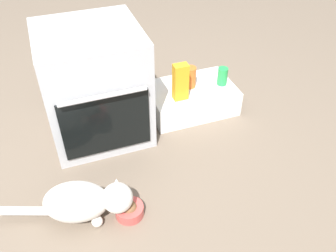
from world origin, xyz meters
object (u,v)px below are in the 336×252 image
at_px(soda_can, 222,76).
at_px(sauce_jar, 190,77).
at_px(juice_carton, 180,82).
at_px(pantry_cabinet, 191,98).
at_px(food_bowl, 129,210).
at_px(oven, 95,85).
at_px(cat, 84,201).

relative_size(soda_can, sauce_jar, 0.86).
height_order(sauce_jar, juice_carton, juice_carton).
bearing_deg(pantry_cabinet, food_bowl, -131.37).
relative_size(oven, cat, 1.03).
height_order(pantry_cabinet, food_bowl, pantry_cabinet).
height_order(cat, soda_can, soda_can).
relative_size(food_bowl, sauce_jar, 1.02).
xyz_separation_m(soda_can, juice_carton, (-0.32, -0.06, 0.06)).
distance_m(food_bowl, juice_carton, 0.85).
relative_size(pantry_cabinet, juice_carton, 2.36).
bearing_deg(soda_can, cat, -148.98).
height_order(oven, food_bowl, oven).
height_order(oven, cat, oven).
height_order(oven, pantry_cabinet, oven).
height_order(soda_can, juice_carton, juice_carton).
bearing_deg(oven, soda_can, -1.21).
distance_m(oven, cat, 0.71).
distance_m(sauce_jar, juice_carton, 0.16).
distance_m(food_bowl, cat, 0.23).
bearing_deg(oven, cat, -107.72).
height_order(cat, juice_carton, juice_carton).
xyz_separation_m(pantry_cabinet, sauce_jar, (-0.01, 0.02, 0.16)).
bearing_deg(oven, pantry_cabinet, 1.02).
bearing_deg(pantry_cabinet, sauce_jar, 107.38).
bearing_deg(cat, sauce_jar, 55.88).
distance_m(pantry_cabinet, juice_carton, 0.25).
xyz_separation_m(cat, juice_carton, (0.71, 0.56, 0.17)).
bearing_deg(juice_carton, food_bowl, -129.29).
xyz_separation_m(oven, juice_carton, (0.51, -0.07, -0.05)).
height_order(food_bowl, sauce_jar, sauce_jar).
bearing_deg(pantry_cabinet, soda_can, -7.94).
bearing_deg(juice_carton, soda_can, 10.08).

